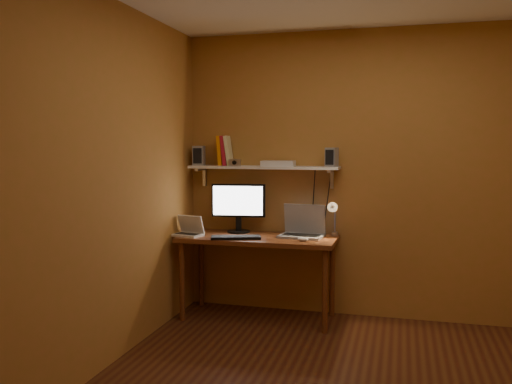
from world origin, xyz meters
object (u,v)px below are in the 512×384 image
(router, at_px, (278,163))
(mouse, at_px, (303,239))
(desk, at_px, (258,246))
(keyboard, at_px, (236,237))
(speaker_left, at_px, (199,156))
(desk_lamp, at_px, (334,214))
(shelf_camera, at_px, (235,162))
(netbook, at_px, (189,230))
(monitor, at_px, (239,205))
(wall_shelf, at_px, (264,168))
(speaker_right, at_px, (332,157))
(laptop, at_px, (303,228))

(router, bearing_deg, mouse, -48.68)
(desk, bearing_deg, keyboard, -132.11)
(speaker_left, distance_m, router, 0.78)
(mouse, xyz_separation_m, desk_lamp, (0.23, 0.26, 0.19))
(keyboard, xyz_separation_m, shelf_camera, (-0.10, 0.29, 0.65))
(speaker_left, relative_size, shelf_camera, 1.65)
(desk, xyz_separation_m, keyboard, (-0.16, -0.17, 0.10))
(netbook, distance_m, speaker_left, 0.75)
(speaker_left, height_order, router, speaker_left)
(mouse, relative_size, shelf_camera, 0.86)
(monitor, distance_m, keyboard, 0.43)
(wall_shelf, distance_m, speaker_left, 0.65)
(keyboard, xyz_separation_m, mouse, (0.59, 0.03, 0.01))
(keyboard, distance_m, speaker_right, 1.11)
(speaker_left, height_order, shelf_camera, speaker_left)
(mouse, height_order, desk_lamp, desk_lamp)
(laptop, xyz_separation_m, speaker_right, (0.24, 0.09, 0.64))
(laptop, xyz_separation_m, speaker_left, (-1.03, 0.10, 0.64))
(keyboard, distance_m, mouse, 0.59)
(monitor, distance_m, mouse, 0.77)
(wall_shelf, bearing_deg, monitor, -173.69)
(desk, height_order, keyboard, keyboard)
(shelf_camera, bearing_deg, desk, -24.29)
(monitor, height_order, shelf_camera, shelf_camera)
(wall_shelf, bearing_deg, speaker_left, 179.21)
(laptop, distance_m, desk_lamp, 0.30)
(netbook, xyz_separation_m, keyboard, (0.45, -0.04, -0.04))
(laptop, bearing_deg, monitor, 179.92)
(speaker_left, height_order, speaker_right, speaker_left)
(desk, xyz_separation_m, desk_lamp, (0.66, 0.13, 0.29))
(mouse, xyz_separation_m, speaker_left, (-1.07, 0.34, 0.70))
(keyboard, bearing_deg, desk, 29.44)
(shelf_camera, bearing_deg, laptop, -0.85)
(netbook, relative_size, mouse, 2.94)
(speaker_left, bearing_deg, netbook, -90.96)
(wall_shelf, relative_size, router, 4.65)
(wall_shelf, bearing_deg, mouse, -37.48)
(mouse, height_order, speaker_right, speaker_right)
(speaker_right, bearing_deg, keyboard, -139.00)
(mouse, xyz_separation_m, shelf_camera, (-0.69, 0.25, 0.64))
(laptop, bearing_deg, shelf_camera, -175.18)
(keyboard, xyz_separation_m, speaker_left, (-0.48, 0.37, 0.71))
(desk, bearing_deg, speaker_right, 17.05)
(wall_shelf, bearing_deg, netbook, -152.00)
(desk, bearing_deg, laptop, 15.21)
(wall_shelf, bearing_deg, router, 1.34)
(monitor, xyz_separation_m, shelf_camera, (-0.02, -0.05, 0.40))
(netbook, relative_size, desk_lamp, 0.75)
(keyboard, relative_size, speaker_right, 2.55)
(monitor, bearing_deg, netbook, -150.33)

